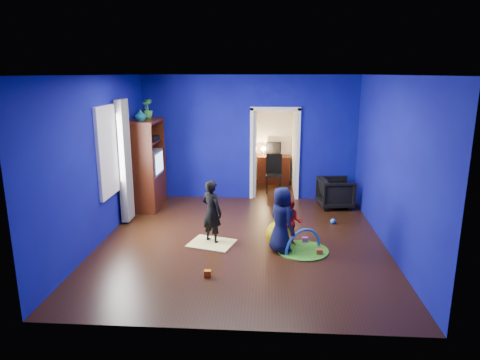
# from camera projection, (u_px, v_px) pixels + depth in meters

# --- Properties ---
(floor) EXTENTS (5.00, 5.50, 0.01)m
(floor) POSITION_uv_depth(u_px,v_px,m) (242.00, 241.00, 7.68)
(floor) COLOR black
(floor) RESTS_ON ground
(ceiling) EXTENTS (5.00, 5.50, 0.01)m
(ceiling) POSITION_uv_depth(u_px,v_px,m) (242.00, 75.00, 6.98)
(ceiling) COLOR white
(ceiling) RESTS_ON wall_back
(wall_back) EXTENTS (5.00, 0.02, 2.90)m
(wall_back) POSITION_uv_depth(u_px,v_px,m) (249.00, 138.00, 9.99)
(wall_back) COLOR #0C0A7B
(wall_back) RESTS_ON floor
(wall_front) EXTENTS (5.00, 0.02, 2.90)m
(wall_front) POSITION_uv_depth(u_px,v_px,m) (227.00, 213.00, 4.67)
(wall_front) COLOR #0C0A7B
(wall_front) RESTS_ON floor
(wall_left) EXTENTS (0.02, 5.50, 2.90)m
(wall_left) POSITION_uv_depth(u_px,v_px,m) (100.00, 160.00, 7.49)
(wall_left) COLOR #0C0A7B
(wall_left) RESTS_ON floor
(wall_right) EXTENTS (0.02, 5.50, 2.90)m
(wall_right) POSITION_uv_depth(u_px,v_px,m) (391.00, 164.00, 7.17)
(wall_right) COLOR #0C0A7B
(wall_right) RESTS_ON floor
(alcove) EXTENTS (1.00, 1.75, 2.50)m
(alcove) POSITION_uv_depth(u_px,v_px,m) (274.00, 141.00, 10.85)
(alcove) COLOR silver
(alcove) RESTS_ON floor
(armchair) EXTENTS (0.82, 0.80, 0.67)m
(armchair) POSITION_uv_depth(u_px,v_px,m) (336.00, 193.00, 9.54)
(armchair) COLOR black
(armchair) RESTS_ON floor
(child_black) EXTENTS (0.50, 0.46, 1.14)m
(child_black) POSITION_uv_depth(u_px,v_px,m) (212.00, 212.00, 7.48)
(child_black) COLOR black
(child_black) RESTS_ON floor
(child_navy) EXTENTS (0.60, 0.65, 1.12)m
(child_navy) POSITION_uv_depth(u_px,v_px,m) (281.00, 220.00, 7.10)
(child_navy) COLOR #0E1034
(child_navy) RESTS_ON floor
(toddler_red) EXTENTS (0.45, 0.37, 0.83)m
(toddler_red) POSITION_uv_depth(u_px,v_px,m) (291.00, 223.00, 7.39)
(toddler_red) COLOR red
(toddler_red) RESTS_ON floor
(vase) EXTENTS (0.26, 0.26, 0.25)m
(vase) POSITION_uv_depth(u_px,v_px,m) (140.00, 115.00, 8.84)
(vase) COLOR #0B525C
(vase) RESTS_ON tv_armoire
(potted_plant) EXTENTS (0.29, 0.29, 0.42)m
(potted_plant) POSITION_uv_depth(u_px,v_px,m) (147.00, 109.00, 9.33)
(potted_plant) COLOR #388F34
(potted_plant) RESTS_ON tv_armoire
(tv_armoire) EXTENTS (0.58, 1.14, 1.96)m
(tv_armoire) POSITION_uv_depth(u_px,v_px,m) (147.00, 164.00, 9.40)
(tv_armoire) COLOR #371509
(tv_armoire) RESTS_ON floor
(crt_tv) EXTENTS (0.46, 0.70, 0.54)m
(crt_tv) POSITION_uv_depth(u_px,v_px,m) (149.00, 163.00, 9.39)
(crt_tv) COLOR silver
(crt_tv) RESTS_ON tv_armoire
(yellow_blanket) EXTENTS (0.89, 0.78, 0.03)m
(yellow_blanket) POSITION_uv_depth(u_px,v_px,m) (212.00, 244.00, 7.52)
(yellow_blanket) COLOR #F2E07A
(yellow_blanket) RESTS_ON floor
(hopper_ball) EXTENTS (0.43, 0.43, 0.43)m
(hopper_ball) POSITION_uv_depth(u_px,v_px,m) (278.00, 234.00, 7.43)
(hopper_ball) COLOR yellow
(hopper_ball) RESTS_ON floor
(kid_chair) EXTENTS (0.29, 0.29, 0.50)m
(kid_chair) POSITION_uv_depth(u_px,v_px,m) (281.00, 227.00, 7.64)
(kid_chair) COLOR yellow
(kid_chair) RESTS_ON floor
(play_mat) EXTENTS (0.86, 0.86, 0.02)m
(play_mat) POSITION_uv_depth(u_px,v_px,m) (303.00, 250.00, 7.24)
(play_mat) COLOR #2A8F20
(play_mat) RESTS_ON floor
(toy_arch) EXTENTS (0.65, 0.50, 0.78)m
(toy_arch) POSITION_uv_depth(u_px,v_px,m) (303.00, 250.00, 7.24)
(toy_arch) COLOR #3F8CD8
(toy_arch) RESTS_ON floor
(window_left) EXTENTS (0.03, 0.95, 1.55)m
(window_left) POSITION_uv_depth(u_px,v_px,m) (108.00, 151.00, 7.80)
(window_left) COLOR white
(window_left) RESTS_ON wall_left
(curtain) EXTENTS (0.14, 0.42, 2.40)m
(curtain) POSITION_uv_depth(u_px,v_px,m) (125.00, 161.00, 8.40)
(curtain) COLOR slate
(curtain) RESTS_ON floor
(doorway) EXTENTS (1.16, 0.10, 2.10)m
(doorway) POSITION_uv_depth(u_px,v_px,m) (275.00, 155.00, 10.05)
(doorway) COLOR white
(doorway) RESTS_ON floor
(study_desk) EXTENTS (0.88, 0.44, 0.75)m
(study_desk) POSITION_uv_depth(u_px,v_px,m) (273.00, 169.00, 11.67)
(study_desk) COLOR #3D140A
(study_desk) RESTS_ON floor
(desk_monitor) EXTENTS (0.40, 0.05, 0.32)m
(desk_monitor) POSITION_uv_depth(u_px,v_px,m) (274.00, 148.00, 11.65)
(desk_monitor) COLOR black
(desk_monitor) RESTS_ON study_desk
(desk_lamp) EXTENTS (0.14, 0.14, 0.14)m
(desk_lamp) POSITION_uv_depth(u_px,v_px,m) (263.00, 149.00, 11.62)
(desk_lamp) COLOR #FFD88C
(desk_lamp) RESTS_ON study_desk
(folding_chair) EXTENTS (0.40, 0.40, 0.92)m
(folding_chair) POSITION_uv_depth(u_px,v_px,m) (274.00, 174.00, 10.72)
(folding_chair) COLOR black
(folding_chair) RESTS_ON floor
(book_shelf) EXTENTS (0.88, 0.24, 0.04)m
(book_shelf) POSITION_uv_depth(u_px,v_px,m) (275.00, 108.00, 11.38)
(book_shelf) COLOR white
(book_shelf) RESTS_ON study_desk
(toy_0) EXTENTS (0.10, 0.08, 0.10)m
(toy_0) POSITION_uv_depth(u_px,v_px,m) (319.00, 252.00, 7.08)
(toy_0) COLOR #E35025
(toy_0) RESTS_ON floor
(toy_1) EXTENTS (0.11, 0.11, 0.11)m
(toy_1) POSITION_uv_depth(u_px,v_px,m) (333.00, 221.00, 8.55)
(toy_1) COLOR blue
(toy_1) RESTS_ON floor
(toy_2) EXTENTS (0.10, 0.08, 0.10)m
(toy_2) POSITION_uv_depth(u_px,v_px,m) (208.00, 273.00, 6.32)
(toy_2) COLOR #FF650D
(toy_2) RESTS_ON floor
(toy_3) EXTENTS (0.11, 0.11, 0.11)m
(toy_3) POSITION_uv_depth(u_px,v_px,m) (275.00, 227.00, 8.20)
(toy_3) COLOR green
(toy_3) RESTS_ON floor
(toy_4) EXTENTS (0.10, 0.08, 0.10)m
(toy_4) POSITION_uv_depth(u_px,v_px,m) (305.00, 240.00, 7.59)
(toy_4) COLOR #C54AA3
(toy_4) RESTS_ON floor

